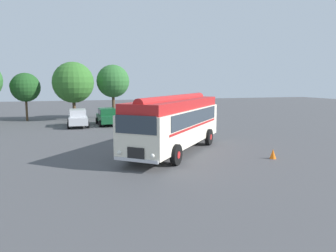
% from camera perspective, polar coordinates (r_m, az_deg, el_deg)
% --- Properties ---
extents(ground_plane, '(120.00, 120.00, 0.00)m').
position_cam_1_polar(ground_plane, '(20.33, -0.50, -4.44)').
color(ground_plane, '#474749').
extents(vintage_bus, '(8.43, 9.24, 3.49)m').
position_cam_1_polar(vintage_bus, '(19.98, 1.28, 0.86)').
color(vintage_bus, silver).
rests_on(vintage_bus, ground).
extents(car_near_left, '(2.02, 4.23, 1.66)m').
position_cam_1_polar(car_near_left, '(32.61, -15.42, 1.37)').
color(car_near_left, '#B7BABF').
rests_on(car_near_left, ground).
extents(car_mid_left, '(2.03, 4.24, 1.66)m').
position_cam_1_polar(car_mid_left, '(33.27, -10.56, 1.64)').
color(car_mid_left, '#144C28').
rests_on(car_mid_left, ground).
extents(car_mid_right, '(2.12, 4.28, 1.66)m').
position_cam_1_polar(car_mid_right, '(34.04, -6.14, 1.86)').
color(car_mid_right, '#B7BABF').
rests_on(car_mid_right, ground).
extents(car_far_right, '(2.03, 4.24, 1.66)m').
position_cam_1_polar(car_far_right, '(34.34, -0.71, 1.95)').
color(car_far_right, silver).
rests_on(car_far_right, ground).
extents(tree_left_of_centre, '(3.24, 3.16, 5.28)m').
position_cam_1_polar(tree_left_of_centre, '(39.34, -23.78, 6.22)').
color(tree_left_of_centre, '#4C3823').
rests_on(tree_left_of_centre, ground).
extents(tree_centre, '(4.54, 4.54, 6.49)m').
position_cam_1_polar(tree_centre, '(38.07, -16.26, 7.31)').
color(tree_centre, '#4C3823').
rests_on(tree_centre, ground).
extents(tree_right_of_centre, '(3.83, 3.83, 6.29)m').
position_cam_1_polar(tree_right_of_centre, '(39.34, -9.56, 7.72)').
color(tree_right_of_centre, '#4C3823').
rests_on(tree_right_of_centre, ground).
extents(traffic_cone, '(0.36, 0.36, 0.55)m').
position_cam_1_polar(traffic_cone, '(19.30, 17.81, -4.63)').
color(traffic_cone, orange).
rests_on(traffic_cone, ground).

